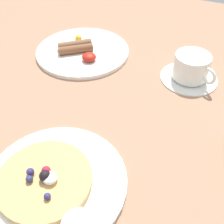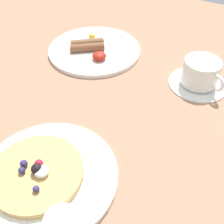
% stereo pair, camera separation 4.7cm
% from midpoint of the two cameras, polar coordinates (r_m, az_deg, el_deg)
% --- Properties ---
extents(ground_plane, '(1.87, 1.50, 0.03)m').
position_cam_midpoint_polar(ground_plane, '(0.61, 0.54, -2.83)').
color(ground_plane, '#A17558').
extents(pancake_plate, '(0.25, 0.25, 0.01)m').
position_cam_midpoint_polar(pancake_plate, '(0.51, -10.49, -12.95)').
color(pancake_plate, white).
rests_on(pancake_plate, ground_plane).
extents(pancake_with_berries, '(0.16, 0.16, 0.03)m').
position_cam_midpoint_polar(pancake_with_berries, '(0.50, -12.65, -12.26)').
color(pancake_with_berries, tan).
rests_on(pancake_with_berries, pancake_plate).
extents(syrup_ramekin, '(0.05, 0.05, 0.03)m').
position_cam_midpoint_polar(syrup_ramekin, '(0.44, -7.07, -22.19)').
color(syrup_ramekin, white).
rests_on(syrup_ramekin, pancake_plate).
extents(breakfast_plate, '(0.27, 0.27, 0.01)m').
position_cam_midpoint_polar(breakfast_plate, '(0.82, -1.96, 12.69)').
color(breakfast_plate, white).
rests_on(breakfast_plate, ground_plane).
extents(fried_breakfast, '(0.14, 0.14, 0.02)m').
position_cam_midpoint_polar(fried_breakfast, '(0.82, -2.78, 13.61)').
color(fried_breakfast, brown).
rests_on(fried_breakfast, breakfast_plate).
extents(coffee_saucer, '(0.14, 0.14, 0.01)m').
position_cam_midpoint_polar(coffee_saucer, '(0.73, 19.06, 5.59)').
color(coffee_saucer, white).
rests_on(coffee_saucer, ground_plane).
extents(coffee_cup, '(0.11, 0.09, 0.06)m').
position_cam_midpoint_polar(coffee_cup, '(0.71, 19.80, 7.76)').
color(coffee_cup, white).
rests_on(coffee_cup, coffee_saucer).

